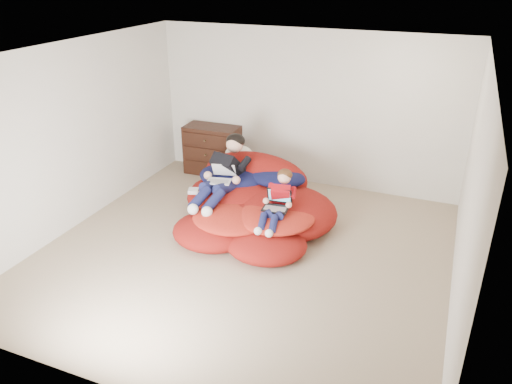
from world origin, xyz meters
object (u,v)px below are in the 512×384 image
beanbag_pile (254,204)px  younger_boy (279,198)px  dresser (212,150)px  laptop_white (221,176)px  older_boy (225,170)px  laptop_black (277,203)px

beanbag_pile → younger_boy: (0.49, -0.36, 0.34)m
dresser → laptop_white: bearing=-58.8°
younger_boy → laptop_white: size_ratio=2.19×
younger_boy → laptop_white: 1.01m
dresser → younger_boy: size_ratio=1.04×
dresser → laptop_white: (0.88, -1.45, 0.22)m
dresser → older_boy: size_ratio=0.69×
laptop_black → younger_boy: bearing=90.0°
laptop_black → dresser: bearing=136.0°
beanbag_pile → younger_boy: bearing=-36.4°
beanbag_pile → laptop_black: (0.49, -0.41, 0.30)m
dresser → younger_boy: 2.54m
beanbag_pile → younger_boy: younger_boy is taller
older_boy → laptop_black: size_ratio=3.92×
laptop_black → older_boy: bearing=154.7°
laptop_white → laptop_black: (0.97, -0.33, -0.09)m
older_boy → laptop_white: (-0.00, -0.13, -0.05)m
older_boy → laptop_white: older_boy is taller
beanbag_pile → dresser: bearing=134.6°
dresser → older_boy: older_boy is taller
beanbag_pile → laptop_white: (-0.47, -0.08, 0.39)m
older_boy → younger_boy: 1.06m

